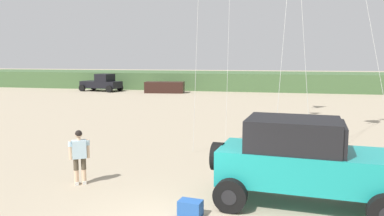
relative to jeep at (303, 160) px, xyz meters
name	(u,v)px	position (x,y,z in m)	size (l,w,h in m)	color
dune_ridge	(302,81)	(2.00, 37.42, -0.20)	(90.00, 9.67, 2.00)	#426038
jeep	(303,160)	(0.00, 0.00, 0.00)	(4.94, 2.73, 2.26)	teal
person_watching	(79,154)	(-6.43, 0.18, -0.26)	(0.54, 0.45, 1.67)	#DBB28E
cooler_box	(190,208)	(-2.67, -1.31, -1.01)	(0.56, 0.36, 0.38)	#23519E
distant_pickup	(102,83)	(-20.33, 30.12, -0.26)	(4.87, 3.13, 1.98)	black
distant_sedan	(165,87)	(-12.78, 29.80, -0.60)	(4.20, 1.70, 1.20)	black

